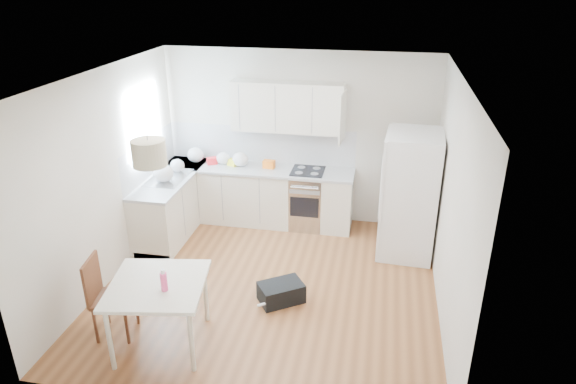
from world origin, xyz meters
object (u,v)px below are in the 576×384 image
object	(u,v)px
refrigerator	(411,195)
dining_chair	(113,297)
dining_table	(158,290)
gym_bag	(281,292)

from	to	relation	value
refrigerator	dining_chair	bearing A→B (deg)	-138.67
dining_table	gym_bag	world-z (taller)	dining_table
dining_chair	gym_bag	size ratio (longest dim) A/B	1.82
refrigerator	dining_chair	distance (m)	4.09
dining_table	dining_chair	xyz separation A→B (m)	(-0.57, 0.06, -0.21)
gym_bag	refrigerator	bearing A→B (deg)	11.52
dining_chair	gym_bag	world-z (taller)	dining_chair
dining_chair	dining_table	bearing A→B (deg)	-14.93
dining_chair	gym_bag	distance (m)	1.96
dining_table	refrigerator	bearing A→B (deg)	34.65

